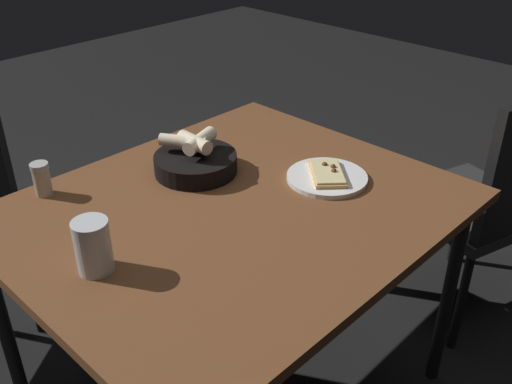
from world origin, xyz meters
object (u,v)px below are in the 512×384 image
(pizza_plate, at_px, (327,176))
(beer_glass, at_px, (93,249))
(bread_basket, at_px, (196,160))
(dining_table, at_px, (233,223))
(chair_spare, at_px, (494,196))
(pepper_shaker, at_px, (42,181))

(pizza_plate, xyz_separation_m, beer_glass, (-0.11, -0.69, 0.05))
(bread_basket, bearing_deg, beer_glass, -67.24)
(dining_table, bearing_deg, chair_spare, 68.27)
(pizza_plate, distance_m, pepper_shaker, 0.78)
(dining_table, height_order, beer_glass, beer_glass)
(beer_glass, xyz_separation_m, chair_spare, (0.37, 1.29, -0.26))
(dining_table, xyz_separation_m, pepper_shaker, (-0.41, -0.32, 0.10))
(beer_glass, relative_size, pepper_shaker, 1.35)
(beer_glass, bearing_deg, chair_spare, 73.91)
(beer_glass, relative_size, chair_spare, 0.14)
(chair_spare, bearing_deg, dining_table, -111.73)
(pepper_shaker, bearing_deg, dining_table, 37.74)
(pepper_shaker, bearing_deg, bread_basket, 61.84)
(pizza_plate, bearing_deg, beer_glass, -99.31)
(pepper_shaker, bearing_deg, pizza_plate, 49.97)
(pizza_plate, height_order, pepper_shaker, pepper_shaker)
(pepper_shaker, bearing_deg, beer_glass, -12.37)
(dining_table, relative_size, chair_spare, 1.25)
(bread_basket, bearing_deg, pizza_plate, 36.78)
(dining_table, height_order, chair_spare, chair_spare)
(beer_glass, bearing_deg, pizza_plate, 80.69)
(dining_table, relative_size, bread_basket, 4.74)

